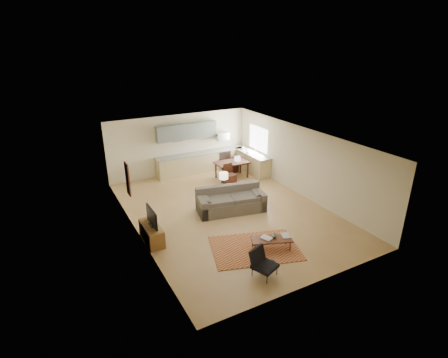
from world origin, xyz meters
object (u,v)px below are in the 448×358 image
tv_credenza (152,233)px  dining_table (232,170)px  sofa (231,200)px  armchair (265,264)px  console_table (224,194)px  coffee_table (271,244)px

tv_credenza → dining_table: size_ratio=0.82×
sofa → dining_table: size_ratio=1.71×
sofa → armchair: bearing=-95.0°
armchair → tv_credenza: 3.66m
dining_table → console_table: bearing=-126.4°
tv_credenza → dining_table: dining_table is taller
coffee_table → dining_table: bearing=93.1°
coffee_table → tv_credenza: (-2.95, 2.08, 0.10)m
coffee_table → tv_credenza: bearing=165.9°
tv_credenza → dining_table: bearing=35.8°
armchair → console_table: 4.53m
armchair → console_table: size_ratio=1.09×
armchair → tv_credenza: bearing=103.2°
armchair → console_table: bearing=54.1°
sofa → tv_credenza: sofa is taller
console_table → sofa: bearing=-85.7°
sofa → coffee_table: (-0.18, -2.70, -0.26)m
tv_credenza → sofa: bearing=11.2°
sofa → console_table: 0.75m
sofa → console_table: bearing=93.9°
console_table → dining_table: dining_table is taller
coffee_table → dining_table: size_ratio=0.81×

